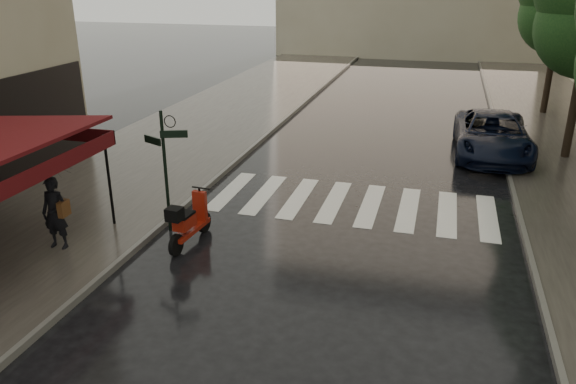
% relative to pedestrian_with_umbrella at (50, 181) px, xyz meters
% --- Properties ---
extents(ground, '(120.00, 120.00, 0.00)m').
position_rel_pedestrian_with_umbrella_xyz_m(ground, '(3.14, -1.23, -1.77)').
color(ground, black).
rests_on(ground, ground).
extents(sidewalk_near, '(6.00, 60.00, 0.12)m').
position_rel_pedestrian_with_umbrella_xyz_m(sidewalk_near, '(-1.36, 10.77, -1.71)').
color(sidewalk_near, '#38332D').
rests_on(sidewalk_near, ground).
extents(curb_near, '(0.12, 60.00, 0.16)m').
position_rel_pedestrian_with_umbrella_xyz_m(curb_near, '(1.69, 10.77, -1.69)').
color(curb_near, '#595651').
rests_on(curb_near, ground).
extents(curb_far, '(0.12, 60.00, 0.16)m').
position_rel_pedestrian_with_umbrella_xyz_m(curb_far, '(10.59, 10.77, -1.69)').
color(curb_far, '#595651').
rests_on(curb_far, ground).
extents(crosswalk, '(7.85, 3.20, 0.01)m').
position_rel_pedestrian_with_umbrella_xyz_m(crosswalk, '(6.12, 4.77, -1.76)').
color(crosswalk, silver).
rests_on(crosswalk, ground).
extents(signpost, '(1.17, 0.29, 3.10)m').
position_rel_pedestrian_with_umbrella_xyz_m(signpost, '(1.95, 1.77, 0.06)').
color(signpost, black).
rests_on(signpost, ground).
extents(pedestrian_with_umbrella, '(1.06, 1.08, 2.48)m').
position_rel_pedestrian_with_umbrella_xyz_m(pedestrian_with_umbrella, '(0.00, 0.00, 0.00)').
color(pedestrian_with_umbrella, black).
rests_on(pedestrian_with_umbrella, sidewalk_near).
extents(scooter, '(0.55, 1.86, 1.22)m').
position_rel_pedestrian_with_umbrella_xyz_m(scooter, '(2.76, 1.17, -1.20)').
color(scooter, black).
rests_on(scooter, ground).
extents(parked_car, '(2.63, 5.49, 1.51)m').
position_rel_pedestrian_with_umbrella_xyz_m(parked_car, '(10.14, 10.60, -1.01)').
color(parked_car, black).
rests_on(parked_car, ground).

